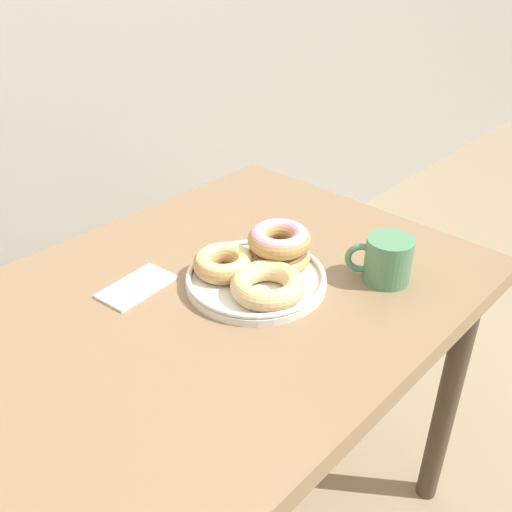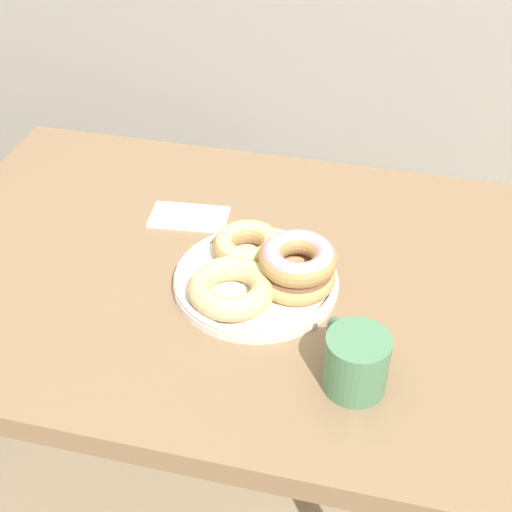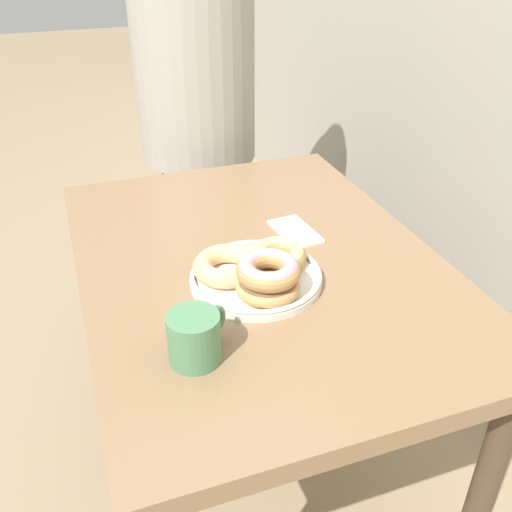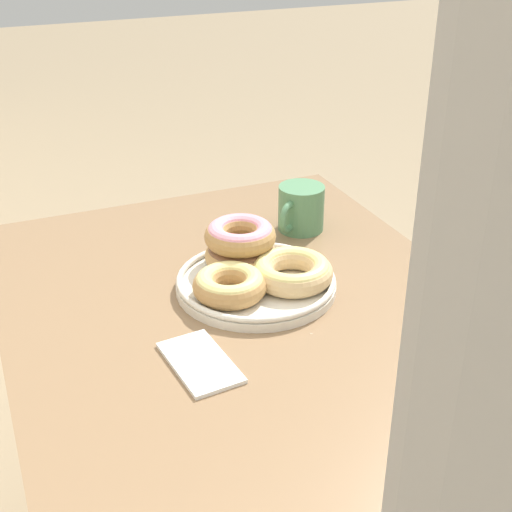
{
  "view_description": "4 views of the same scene",
  "coord_description": "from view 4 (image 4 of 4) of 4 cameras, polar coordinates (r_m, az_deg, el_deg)",
  "views": [
    {
      "loc": [
        -0.55,
        -0.29,
        1.29
      ],
      "look_at": [
        0.08,
        0.3,
        0.76
      ],
      "focal_mm": 40.0,
      "sensor_mm": 36.0,
      "label": 1
    },
    {
      "loc": [
        0.28,
        -0.52,
        1.44
      ],
      "look_at": [
        0.08,
        0.3,
        0.76
      ],
      "focal_mm": 50.0,
      "sensor_mm": 36.0,
      "label": 2
    },
    {
      "loc": [
        0.95,
        -0.01,
        1.33
      ],
      "look_at": [
        0.08,
        0.3,
        0.76
      ],
      "focal_mm": 40.0,
      "sensor_mm": 36.0,
      "label": 3
    },
    {
      "loc": [
        -0.83,
        0.69,
        1.28
      ],
      "look_at": [
        0.08,
        0.3,
        0.76
      ],
      "focal_mm": 50.0,
      "sensor_mm": 36.0,
      "label": 4
    }
  ],
  "objects": [
    {
      "name": "coffee_mug",
      "position": [
        1.33,
        3.57,
        3.86
      ],
      "size": [
        0.09,
        0.11,
        0.09
      ],
      "color": "#4C7F56",
      "rests_on": "dining_table"
    },
    {
      "name": "dining_table",
      "position": [
        1.12,
        0.01,
        -8.7
      ],
      "size": [
        1.0,
        0.73,
        0.7
      ],
      "color": "#846647",
      "rests_on": "ground_plane"
    },
    {
      "name": "napkin",
      "position": [
        0.98,
        -4.49,
        -8.49
      ],
      "size": [
        0.14,
        0.09,
        0.01
      ],
      "color": "white",
      "rests_on": "dining_table"
    },
    {
      "name": "donut_plate",
      "position": [
        1.15,
        -0.15,
        -0.91
      ],
      "size": [
        0.28,
        0.27,
        0.09
      ],
      "color": "silver",
      "rests_on": "dining_table"
    }
  ]
}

